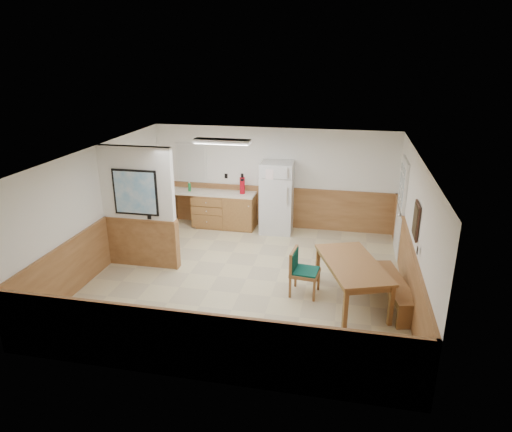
% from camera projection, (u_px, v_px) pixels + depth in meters
% --- Properties ---
extents(ground, '(6.00, 6.00, 0.00)m').
position_uv_depth(ground, '(247.00, 279.00, 8.93)').
color(ground, tan).
rests_on(ground, ground).
extents(ceiling, '(6.00, 6.00, 0.02)m').
position_uv_depth(ceiling, '(246.00, 153.00, 8.09)').
color(ceiling, silver).
rests_on(ceiling, back_wall).
extents(back_wall, '(6.00, 0.02, 2.50)m').
position_uv_depth(back_wall, '(273.00, 178.00, 11.28)').
color(back_wall, white).
rests_on(back_wall, ground).
extents(right_wall, '(0.02, 6.00, 2.50)m').
position_uv_depth(right_wall, '(414.00, 231.00, 7.94)').
color(right_wall, white).
rests_on(right_wall, ground).
extents(left_wall, '(0.02, 6.00, 2.50)m').
position_uv_depth(left_wall, '(100.00, 209.00, 9.08)').
color(left_wall, white).
rests_on(left_wall, ground).
extents(wainscot_back, '(6.00, 0.04, 1.00)m').
position_uv_depth(wainscot_back, '(273.00, 207.00, 11.51)').
color(wainscot_back, '#A57142').
rests_on(wainscot_back, ground).
extents(wainscot_right, '(0.04, 6.00, 1.00)m').
position_uv_depth(wainscot_right, '(408.00, 270.00, 8.20)').
color(wainscot_right, '#A57142').
rests_on(wainscot_right, ground).
extents(wainscot_left, '(0.04, 6.00, 1.00)m').
position_uv_depth(wainscot_left, '(105.00, 243.00, 9.33)').
color(wainscot_left, '#A57142').
rests_on(wainscot_left, ground).
extents(partition_wall, '(1.50, 0.20, 2.50)m').
position_uv_depth(partition_wall, '(139.00, 209.00, 9.12)').
color(partition_wall, white).
rests_on(partition_wall, ground).
extents(kitchen_counter, '(2.20, 0.61, 1.00)m').
position_uv_depth(kitchen_counter, '(223.00, 209.00, 11.48)').
color(kitchen_counter, olive).
rests_on(kitchen_counter, ground).
extents(exterior_door, '(0.07, 1.02, 2.15)m').
position_uv_depth(exterior_door, '(401.00, 208.00, 9.77)').
color(exterior_door, white).
rests_on(exterior_door, ground).
extents(kitchen_window, '(0.80, 0.04, 1.00)m').
position_uv_depth(kitchen_window, '(191.00, 163.00, 11.55)').
color(kitchen_window, white).
rests_on(kitchen_window, back_wall).
extents(wall_painting, '(0.04, 0.50, 0.60)m').
position_uv_depth(wall_painting, '(416.00, 221.00, 7.57)').
color(wall_painting, '#382116').
rests_on(wall_painting, right_wall).
extents(fluorescent_fixture, '(1.20, 0.30, 0.09)m').
position_uv_depth(fluorescent_fixture, '(222.00, 141.00, 9.46)').
color(fluorescent_fixture, white).
rests_on(fluorescent_fixture, ceiling).
extents(refrigerator, '(0.79, 0.73, 1.74)m').
position_uv_depth(refrigerator, '(277.00, 198.00, 11.03)').
color(refrigerator, silver).
rests_on(refrigerator, ground).
extents(dining_table, '(1.43, 1.96, 0.75)m').
position_uv_depth(dining_table, '(352.00, 268.00, 7.92)').
color(dining_table, '#9A5A38').
rests_on(dining_table, ground).
extents(dining_bench, '(0.71, 1.69, 0.45)m').
position_uv_depth(dining_bench, '(394.00, 286.00, 7.94)').
color(dining_bench, '#9A5A38').
rests_on(dining_bench, ground).
extents(dining_chair, '(0.74, 0.55, 0.85)m').
position_uv_depth(dining_chair, '(300.00, 269.00, 8.25)').
color(dining_chair, '#9A5A38').
rests_on(dining_chair, ground).
extents(fire_extinguisher, '(0.15, 0.15, 0.50)m').
position_uv_depth(fire_extinguisher, '(242.00, 185.00, 11.19)').
color(fire_extinguisher, '#B20918').
rests_on(fire_extinguisher, kitchen_counter).
extents(soap_bottle, '(0.07, 0.07, 0.21)m').
position_uv_depth(soap_bottle, '(189.00, 187.00, 11.42)').
color(soap_bottle, '#177E3A').
rests_on(soap_bottle, kitchen_counter).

